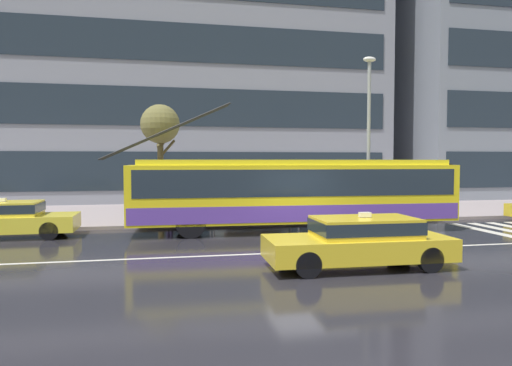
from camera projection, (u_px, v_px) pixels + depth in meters
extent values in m
plane|color=#25242A|center=(310.00, 244.00, 14.84)|extent=(160.00, 160.00, 0.00)
cube|color=gray|center=(253.00, 211.00, 24.15)|extent=(80.00, 10.00, 0.14)
cube|color=beige|center=(488.00, 231.00, 17.55)|extent=(0.44, 4.40, 0.01)
cube|color=beige|center=(508.00, 230.00, 17.73)|extent=(0.44, 4.40, 0.01)
cube|color=silver|center=(322.00, 251.00, 13.67)|extent=(72.00, 0.14, 0.01)
cube|color=yellow|center=(293.00, 192.00, 17.68)|extent=(12.37, 2.88, 2.10)
cube|color=yellow|center=(294.00, 162.00, 17.62)|extent=(11.63, 2.61, 0.20)
cube|color=#1E2833|center=(293.00, 181.00, 17.66)|extent=(11.88, 2.90, 0.97)
cube|color=#5F3DA3|center=(293.00, 210.00, 17.71)|extent=(12.25, 2.91, 0.59)
cube|color=#1E2833|center=(440.00, 180.00, 18.68)|extent=(0.19, 2.21, 1.05)
cube|color=black|center=(437.00, 167.00, 18.63)|extent=(0.22, 1.91, 0.28)
cylinder|color=black|center=(166.00, 132.00, 17.11)|extent=(4.66, 0.20, 2.12)
cylinder|color=black|center=(166.00, 131.00, 16.42)|extent=(4.66, 0.20, 2.12)
cylinder|color=black|center=(383.00, 212.00, 19.51)|extent=(1.05, 0.33, 1.04)
cylinder|color=black|center=(409.00, 218.00, 17.34)|extent=(1.05, 0.33, 1.04)
cylinder|color=black|center=(189.00, 216.00, 18.15)|extent=(1.05, 0.33, 1.04)
cylinder|color=black|center=(191.00, 223.00, 15.98)|extent=(1.05, 0.33, 1.04)
cube|color=yellow|center=(8.00, 223.00, 16.04)|extent=(4.57, 1.82, 0.55)
cube|color=yellow|center=(2.00, 209.00, 15.98)|extent=(2.48, 1.55, 0.48)
cube|color=#1E2833|center=(2.00, 208.00, 15.98)|extent=(2.52, 1.57, 0.31)
cube|color=silver|center=(2.00, 200.00, 15.97)|extent=(0.28, 0.16, 0.12)
cylinder|color=black|center=(59.00, 225.00, 17.13)|extent=(0.62, 0.21, 0.62)
cylinder|color=black|center=(49.00, 231.00, 15.60)|extent=(0.62, 0.21, 0.62)
cube|color=yellow|center=(358.00, 248.00, 11.55)|extent=(4.65, 1.84, 0.55)
cube|color=yellow|center=(365.00, 227.00, 11.56)|extent=(2.52, 1.56, 0.48)
cube|color=#1E2833|center=(365.00, 226.00, 11.56)|extent=(2.57, 1.57, 0.31)
cube|color=silver|center=(365.00, 215.00, 11.54)|extent=(0.28, 0.17, 0.12)
cylinder|color=black|center=(308.00, 265.00, 10.52)|extent=(0.62, 0.21, 0.62)
cylinder|color=black|center=(291.00, 252.00, 12.05)|extent=(0.62, 0.21, 0.62)
cylinder|color=black|center=(430.00, 260.00, 11.07)|extent=(0.62, 0.21, 0.62)
cylinder|color=black|center=(399.00, 248.00, 12.59)|extent=(0.62, 0.21, 0.62)
cylinder|color=gray|center=(299.00, 192.00, 20.06)|extent=(0.08, 0.08, 2.39)
cylinder|color=gray|center=(214.00, 193.00, 19.32)|extent=(0.08, 0.08, 2.39)
cylinder|color=gray|center=(290.00, 190.00, 21.41)|extent=(0.08, 0.08, 2.39)
cylinder|color=gray|center=(210.00, 191.00, 20.68)|extent=(0.08, 0.08, 2.39)
cube|color=#99ADB2|center=(251.00, 189.00, 21.04)|extent=(3.53, 0.04, 1.91)
cube|color=#B2B2B7|center=(254.00, 163.00, 20.31)|extent=(4.02, 1.68, 0.08)
cube|color=brown|center=(253.00, 207.00, 20.74)|extent=(2.60, 0.36, 0.08)
cylinder|color=#2E254C|center=(168.00, 213.00, 19.03)|extent=(0.14, 0.14, 0.79)
cylinder|color=#2E254C|center=(171.00, 213.00, 18.98)|extent=(0.14, 0.14, 0.79)
cylinder|color=maroon|center=(169.00, 196.00, 18.97)|extent=(0.50, 0.50, 0.60)
sphere|color=#C79B92|center=(169.00, 186.00, 18.95)|extent=(0.23, 0.23, 0.23)
cone|color=gold|center=(172.00, 179.00, 18.90)|extent=(1.13, 1.13, 0.27)
cylinder|color=#333333|center=(172.00, 192.00, 18.92)|extent=(0.02, 0.02, 0.76)
cylinder|color=navy|center=(266.00, 206.00, 21.70)|extent=(0.14, 0.14, 0.79)
cylinder|color=navy|center=(264.00, 206.00, 21.84)|extent=(0.14, 0.14, 0.79)
cylinder|color=navy|center=(265.00, 192.00, 21.74)|extent=(0.46, 0.46, 0.56)
sphere|color=tan|center=(265.00, 184.00, 21.72)|extent=(0.24, 0.24, 0.24)
cone|color=#349353|center=(264.00, 177.00, 21.81)|extent=(1.45, 1.45, 0.29)
cylinder|color=#333333|center=(264.00, 188.00, 21.83)|extent=(0.02, 0.02, 0.75)
cylinder|color=gray|center=(369.00, 140.00, 20.94)|extent=(0.16, 0.16, 6.98)
ellipsoid|color=silver|center=(370.00, 59.00, 20.77)|extent=(0.60, 0.32, 0.24)
cylinder|color=brown|center=(161.00, 177.00, 20.90)|extent=(0.27, 0.27, 3.60)
cylinder|color=brown|center=(167.00, 148.00, 21.10)|extent=(0.76, 0.55, 0.82)
cylinder|color=brown|center=(159.00, 152.00, 20.42)|extent=(0.23, 0.94, 0.70)
cylinder|color=brown|center=(167.00, 138.00, 21.02)|extent=(0.70, 0.45, 0.95)
sphere|color=brown|center=(160.00, 124.00, 20.79)|extent=(1.76, 1.76, 1.76)
cube|color=#1E2833|center=(186.00, 171.00, 27.60)|extent=(25.31, 0.06, 2.27)
cube|color=#1E2833|center=(186.00, 107.00, 27.41)|extent=(25.31, 0.06, 2.27)
cube|color=#1E2833|center=(185.00, 42.00, 27.23)|extent=(25.31, 0.06, 2.27)
cube|color=gray|center=(499.00, 50.00, 36.77)|extent=(18.80, 12.89, 23.08)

